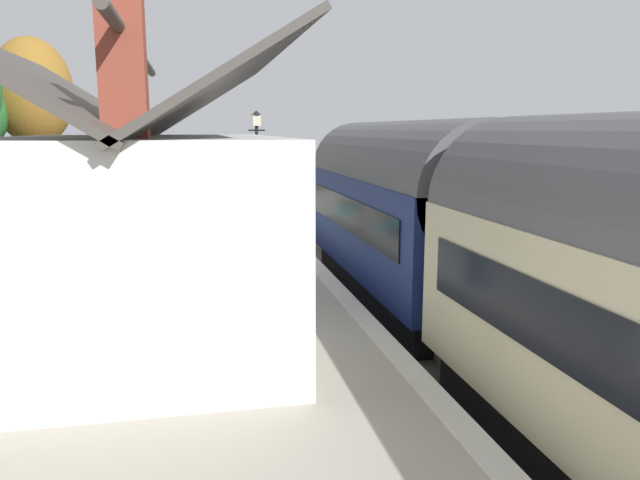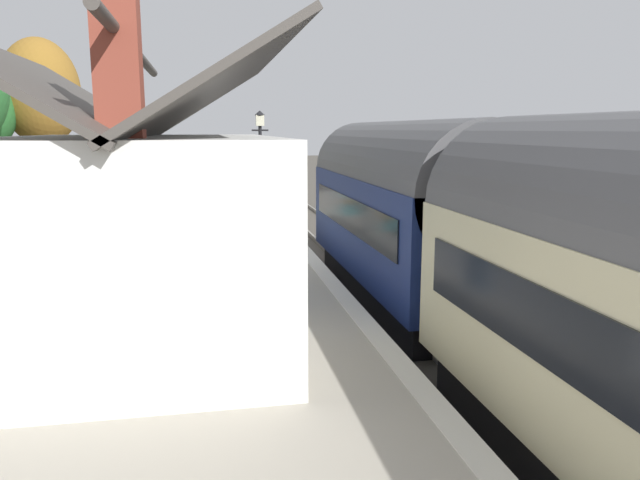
{
  "view_description": "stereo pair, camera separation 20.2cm",
  "coord_description": "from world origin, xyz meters",
  "px_view_note": "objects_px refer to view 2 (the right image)",
  "views": [
    {
      "loc": [
        -15.61,
        4.01,
        4.12
      ],
      "look_at": [
        -3.57,
        1.5,
        1.86
      ],
      "focal_mm": 33.89,
      "sensor_mm": 36.0,
      "label": 1
    },
    {
      "loc": [
        -15.65,
        3.81,
        4.12
      ],
      "look_at": [
        -3.57,
        1.5,
        1.86
      ],
      "focal_mm": 33.89,
      "sensor_mm": 36.0,
      "label": 2
    }
  ],
  "objects_px": {
    "bench_platform_end": "(225,201)",
    "lamp_post_platform": "(260,150)",
    "planter_bench_right": "(120,247)",
    "station_building": "(144,225)",
    "tree_mid_background": "(40,93)",
    "planter_bench_left": "(236,209)",
    "train": "(484,241)",
    "bench_near_building": "(234,229)",
    "planter_edge_near": "(229,219)"
  },
  "relations": [
    {
      "from": "bench_near_building",
      "to": "tree_mid_background",
      "type": "bearing_deg",
      "value": 32.56
    },
    {
      "from": "planter_bench_left",
      "to": "station_building",
      "type": "bearing_deg",
      "value": 170.16
    },
    {
      "from": "planter_bench_right",
      "to": "planter_bench_left",
      "type": "distance_m",
      "value": 8.12
    },
    {
      "from": "bench_platform_end",
      "to": "planter_bench_left",
      "type": "xyz_separation_m",
      "value": [
        -1.23,
        -0.38,
        -0.17
      ]
    },
    {
      "from": "train",
      "to": "station_building",
      "type": "bearing_deg",
      "value": 82.0
    },
    {
      "from": "tree_mid_background",
      "to": "station_building",
      "type": "bearing_deg",
      "value": -162.42
    },
    {
      "from": "train",
      "to": "planter_bench_left",
      "type": "height_order",
      "value": "train"
    },
    {
      "from": "bench_platform_end",
      "to": "planter_edge_near",
      "type": "relative_size",
      "value": 1.39
    },
    {
      "from": "bench_near_building",
      "to": "planter_bench_left",
      "type": "xyz_separation_m",
      "value": [
        5.67,
        -0.36,
        -0.17
      ]
    },
    {
      "from": "station_building",
      "to": "planter_bench_left",
      "type": "height_order",
      "value": "station_building"
    },
    {
      "from": "train",
      "to": "planter_bench_left",
      "type": "xyz_separation_m",
      "value": [
        13.2,
        3.58,
        -1.06
      ]
    },
    {
      "from": "bench_near_building",
      "to": "planter_bench_right",
      "type": "relative_size",
      "value": 1.86
    },
    {
      "from": "train",
      "to": "station_building",
      "type": "xyz_separation_m",
      "value": [
        0.81,
        5.73,
        0.33
      ]
    },
    {
      "from": "bench_platform_end",
      "to": "planter_edge_near",
      "type": "height_order",
      "value": "planter_edge_near"
    },
    {
      "from": "bench_near_building",
      "to": "planter_edge_near",
      "type": "xyz_separation_m",
      "value": [
        1.61,
        0.08,
        0.06
      ]
    },
    {
      "from": "planter_edge_near",
      "to": "train",
      "type": "bearing_deg",
      "value": -156.28
    },
    {
      "from": "bench_platform_end",
      "to": "planter_bench_right",
      "type": "xyz_separation_m",
      "value": [
        -8.67,
        2.86,
        -0.08
      ]
    },
    {
      "from": "train",
      "to": "planter_bench_right",
      "type": "relative_size",
      "value": 23.33
    },
    {
      "from": "planter_bench_left",
      "to": "lamp_post_platform",
      "type": "height_order",
      "value": "lamp_post_platform"
    },
    {
      "from": "planter_bench_left",
      "to": "tree_mid_background",
      "type": "relative_size",
      "value": 0.12
    },
    {
      "from": "train",
      "to": "bench_platform_end",
      "type": "distance_m",
      "value": 14.99
    },
    {
      "from": "bench_platform_end",
      "to": "tree_mid_background",
      "type": "height_order",
      "value": "tree_mid_background"
    },
    {
      "from": "planter_edge_near",
      "to": "tree_mid_background",
      "type": "height_order",
      "value": "tree_mid_background"
    },
    {
      "from": "bench_platform_end",
      "to": "planter_bench_right",
      "type": "relative_size",
      "value": 1.87
    },
    {
      "from": "bench_near_building",
      "to": "bench_platform_end",
      "type": "bearing_deg",
      "value": 0.15
    },
    {
      "from": "planter_edge_near",
      "to": "lamp_post_platform",
      "type": "xyz_separation_m",
      "value": [
        -0.31,
        -0.99,
        2.12
      ]
    },
    {
      "from": "bench_platform_end",
      "to": "lamp_post_platform",
      "type": "height_order",
      "value": "lamp_post_platform"
    },
    {
      "from": "lamp_post_platform",
      "to": "planter_bench_right",
      "type": "bearing_deg",
      "value": 129.02
    },
    {
      "from": "lamp_post_platform",
      "to": "station_building",
      "type": "bearing_deg",
      "value": 161.42
    },
    {
      "from": "planter_edge_near",
      "to": "lamp_post_platform",
      "type": "bearing_deg",
      "value": -107.21
    },
    {
      "from": "bench_near_building",
      "to": "tree_mid_background",
      "type": "relative_size",
      "value": 0.17
    },
    {
      "from": "train",
      "to": "bench_near_building",
      "type": "distance_m",
      "value": 8.54
    },
    {
      "from": "planter_edge_near",
      "to": "lamp_post_platform",
      "type": "distance_m",
      "value": 2.36
    },
    {
      "from": "bench_platform_end",
      "to": "planter_bench_right",
      "type": "bearing_deg",
      "value": 161.74
    },
    {
      "from": "planter_bench_right",
      "to": "lamp_post_platform",
      "type": "relative_size",
      "value": 0.2
    },
    {
      "from": "bench_platform_end",
      "to": "bench_near_building",
      "type": "relative_size",
      "value": 1.0
    },
    {
      "from": "planter_bench_right",
      "to": "bench_platform_end",
      "type": "bearing_deg",
      "value": -18.26
    },
    {
      "from": "train",
      "to": "lamp_post_platform",
      "type": "bearing_deg",
      "value": 18.93
    },
    {
      "from": "planter_bench_left",
      "to": "bench_near_building",
      "type": "bearing_deg",
      "value": 176.35
    },
    {
      "from": "planter_bench_right",
      "to": "planter_bench_left",
      "type": "bearing_deg",
      "value": -23.53
    },
    {
      "from": "tree_mid_background",
      "to": "planter_bench_left",
      "type": "bearing_deg",
      "value": -128.63
    },
    {
      "from": "train",
      "to": "bench_near_building",
      "type": "bearing_deg",
      "value": 27.62
    },
    {
      "from": "bench_near_building",
      "to": "lamp_post_platform",
      "type": "xyz_separation_m",
      "value": [
        1.3,
        -0.91,
        2.18
      ]
    },
    {
      "from": "bench_near_building",
      "to": "planter_bench_left",
      "type": "height_order",
      "value": "bench_near_building"
    },
    {
      "from": "bench_platform_end",
      "to": "planter_bench_left",
      "type": "height_order",
      "value": "bench_platform_end"
    },
    {
      "from": "planter_bench_left",
      "to": "tree_mid_background",
      "type": "bearing_deg",
      "value": 51.37
    },
    {
      "from": "train",
      "to": "bench_platform_end",
      "type": "xyz_separation_m",
      "value": [
        14.43,
        3.96,
        -0.88
      ]
    },
    {
      "from": "planter_edge_near",
      "to": "tree_mid_background",
      "type": "relative_size",
      "value": 0.13
    },
    {
      "from": "station_building",
      "to": "tree_mid_background",
      "type": "bearing_deg",
      "value": 17.58
    },
    {
      "from": "station_building",
      "to": "bench_platform_end",
      "type": "height_order",
      "value": "station_building"
    }
  ]
}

